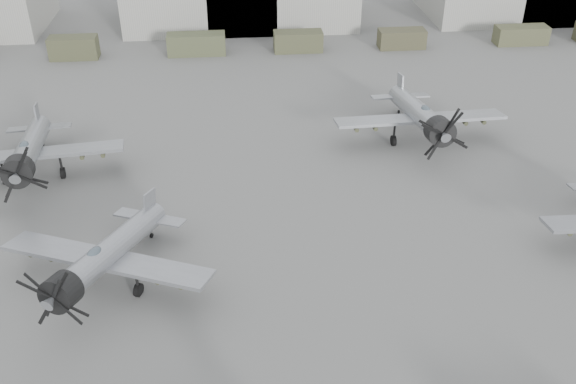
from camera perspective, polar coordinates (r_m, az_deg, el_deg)
name	(u,v)px	position (r m, az deg, el deg)	size (l,w,h in m)	color
support_truck_2	(74,48)	(74.84, -18.51, 12.08)	(5.14, 2.20, 2.38)	#3F412A
support_truck_3	(196,44)	(73.02, -8.14, 12.89)	(6.33, 2.20, 2.31)	#444A30
support_truck_4	(298,41)	(73.33, 0.90, 13.25)	(5.40, 2.20, 2.21)	#42442C
support_truck_5	(402,39)	(75.49, 10.07, 13.28)	(5.23, 2.20, 2.07)	#403F2A
support_truck_6	(521,35)	(80.22, 20.01, 12.98)	(5.95, 2.20, 2.05)	#474930
aircraft_mid_1	(102,258)	(38.09, -16.17, -5.68)	(12.60, 11.40, 5.12)	gray
aircraft_far_0	(28,152)	(50.53, -22.11, 3.31)	(13.73, 12.35, 5.46)	gray
aircraft_far_1	(422,116)	(53.18, 11.80, 6.62)	(14.00, 12.60, 5.61)	#92959A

